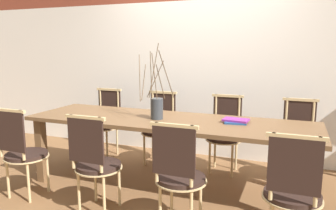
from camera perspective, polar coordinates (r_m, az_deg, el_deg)
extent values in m
plane|color=brown|center=(3.63, 0.00, -14.26)|extent=(16.00, 16.00, 0.00)
cube|color=white|center=(4.52, 5.82, 4.40)|extent=(12.00, 0.06, 2.11)
cube|color=brown|center=(3.39, 0.00, -2.83)|extent=(2.99, 0.87, 0.04)
cube|color=brown|center=(3.95, -21.18, -7.36)|extent=(0.09, 0.09, 0.72)
cube|color=brown|center=(2.98, 23.87, -13.23)|extent=(0.09, 0.09, 0.72)
cube|color=brown|center=(4.43, -15.42, -5.17)|extent=(0.09, 0.09, 0.72)
cube|color=brown|center=(3.60, 23.47, -9.20)|extent=(0.09, 0.09, 0.72)
cylinder|color=black|center=(3.61, -23.41, -7.93)|extent=(0.41, 0.41, 0.04)
cylinder|color=tan|center=(3.62, -23.39, -8.28)|extent=(0.43, 0.43, 0.01)
cylinder|color=tan|center=(3.86, -23.20, -10.28)|extent=(0.03, 0.03, 0.41)
cylinder|color=tan|center=(3.68, -20.22, -11.03)|extent=(0.03, 0.03, 0.41)
cylinder|color=tan|center=(3.69, -26.12, -11.43)|extent=(0.03, 0.03, 0.41)
cylinder|color=tan|center=(3.51, -23.13, -12.31)|extent=(0.03, 0.03, 0.41)
cylinder|color=tan|center=(3.33, -24.05, -4.86)|extent=(0.03, 0.03, 0.48)
cube|color=black|center=(3.42, -25.82, -4.20)|extent=(0.35, 0.02, 0.38)
cube|color=tan|center=(3.38, -26.02, -0.88)|extent=(0.39, 0.03, 0.03)
cylinder|color=black|center=(3.09, -11.99, -10.27)|extent=(0.41, 0.41, 0.04)
cylinder|color=tan|center=(3.10, -11.97, -10.68)|extent=(0.43, 0.43, 0.01)
cylinder|color=tan|center=(3.35, -12.52, -12.82)|extent=(0.03, 0.03, 0.41)
cylinder|color=tan|center=(3.21, -8.49, -13.65)|extent=(0.03, 0.03, 0.41)
cylinder|color=tan|center=(3.15, -15.27, -14.43)|extent=(0.03, 0.03, 0.41)
cylinder|color=tan|center=(3.01, -11.08, -15.44)|extent=(0.03, 0.03, 0.41)
cylinder|color=tan|center=(2.96, -16.32, -6.16)|extent=(0.03, 0.03, 0.48)
cylinder|color=tan|center=(2.80, -11.68, -6.88)|extent=(0.03, 0.03, 0.48)
cube|color=black|center=(2.87, -14.14, -6.08)|extent=(0.35, 0.02, 0.38)
cube|color=tan|center=(2.82, -14.26, -2.14)|extent=(0.39, 0.03, 0.03)
cylinder|color=black|center=(2.76, 2.28, -12.59)|extent=(0.41, 0.41, 0.04)
cylinder|color=tan|center=(2.77, 2.27, -13.04)|extent=(0.43, 0.43, 0.01)
cylinder|color=tan|center=(3.01, 0.64, -15.28)|extent=(0.03, 0.03, 0.41)
cylinder|color=tan|center=(2.93, 5.66, -16.02)|extent=(0.03, 0.03, 0.41)
cylinder|color=tan|center=(2.79, -1.38, -17.44)|extent=(0.03, 0.03, 0.41)
cylinder|color=tan|center=(2.57, -1.99, -8.23)|extent=(0.03, 0.03, 0.48)
cylinder|color=tan|center=(2.47, 4.14, -8.97)|extent=(0.03, 0.03, 0.48)
cube|color=black|center=(2.51, 0.98, -8.12)|extent=(0.35, 0.02, 0.38)
cube|color=tan|center=(2.46, 1.03, -3.64)|extent=(0.39, 0.03, 0.03)
cylinder|color=black|center=(2.63, 20.81, -14.43)|extent=(0.41, 0.41, 0.04)
cylinder|color=tan|center=(2.64, 20.78, -14.89)|extent=(0.43, 0.43, 0.01)
cylinder|color=tan|center=(2.38, 17.66, -10.21)|extent=(0.03, 0.03, 0.48)
cylinder|color=tan|center=(2.38, 24.61, -10.64)|extent=(0.03, 0.03, 0.48)
cube|color=black|center=(2.36, 21.17, -9.94)|extent=(0.35, 0.02, 0.38)
cube|color=tan|center=(2.31, 21.49, -5.21)|extent=(0.39, 0.03, 0.03)
cylinder|color=black|center=(4.58, -11.19, -3.57)|extent=(0.41, 0.41, 0.04)
cylinder|color=tan|center=(4.59, -11.18, -3.85)|extent=(0.43, 0.43, 0.01)
cylinder|color=tan|center=(4.47, -10.57, -6.88)|extent=(0.03, 0.03, 0.41)
cylinder|color=tan|center=(4.61, -13.38, -6.46)|extent=(0.03, 0.03, 0.41)
cylinder|color=tan|center=(4.68, -8.86, -6.04)|extent=(0.03, 0.03, 0.41)
cylinder|color=tan|center=(4.82, -11.59, -5.67)|extent=(0.03, 0.03, 0.41)
cylinder|color=tan|center=(4.60, -8.65, -0.17)|extent=(0.03, 0.03, 0.48)
cylinder|color=tan|center=(4.75, -11.63, 0.05)|extent=(0.03, 0.03, 0.48)
cube|color=black|center=(4.68, -10.14, 0.24)|extent=(0.35, 0.02, 0.38)
cube|color=tan|center=(4.64, -10.25, 2.67)|extent=(0.39, 0.03, 0.03)
cylinder|color=black|center=(4.21, -1.78, -4.59)|extent=(0.41, 0.41, 0.04)
cylinder|color=tan|center=(4.22, -1.78, -4.89)|extent=(0.43, 0.43, 0.01)
cylinder|color=tan|center=(4.11, -0.79, -8.21)|extent=(0.03, 0.03, 0.41)
cylinder|color=tan|center=(4.21, -4.15, -7.78)|extent=(0.03, 0.03, 0.41)
cylinder|color=tan|center=(4.34, 0.54, -7.19)|extent=(0.03, 0.03, 0.41)
cylinder|color=tan|center=(4.44, -2.67, -6.82)|extent=(0.03, 0.03, 0.41)
cylinder|color=tan|center=(4.26, 0.87, -0.87)|extent=(0.03, 0.03, 0.48)
cylinder|color=tan|center=(4.37, -2.63, -0.62)|extent=(0.03, 0.03, 0.48)
cube|color=black|center=(4.31, -0.88, -0.42)|extent=(0.35, 0.02, 0.38)
cube|color=tan|center=(4.28, -0.91, 2.21)|extent=(0.39, 0.03, 0.03)
cylinder|color=black|center=(3.97, 9.67, -5.65)|extent=(0.41, 0.41, 0.04)
cylinder|color=tan|center=(3.97, 9.66, -5.98)|extent=(0.43, 0.43, 0.01)
cylinder|color=tan|center=(3.89, 11.10, -9.49)|extent=(0.03, 0.03, 0.41)
cylinder|color=tan|center=(3.94, 7.27, -9.12)|extent=(0.03, 0.03, 0.41)
cylinder|color=tan|center=(4.13, 11.77, -8.32)|extent=(0.03, 0.03, 0.41)
cylinder|color=tan|center=(4.18, 8.17, -7.99)|extent=(0.03, 0.03, 0.41)
cylinder|color=tan|center=(4.05, 12.25, -1.68)|extent=(0.03, 0.03, 0.48)
cylinder|color=tan|center=(4.10, 8.33, -1.41)|extent=(0.03, 0.03, 0.48)
cube|color=black|center=(4.07, 10.30, -1.20)|extent=(0.35, 0.02, 0.38)
cube|color=tan|center=(4.03, 10.37, 1.58)|extent=(0.39, 0.03, 0.03)
cylinder|color=black|center=(3.89, 21.66, -6.53)|extent=(0.41, 0.41, 0.04)
cylinder|color=tan|center=(3.90, 21.63, -6.86)|extent=(0.43, 0.43, 0.01)
cylinder|color=tan|center=(3.84, 23.44, -10.39)|extent=(0.03, 0.03, 0.41)
cylinder|color=tan|center=(3.84, 19.44, -10.15)|extent=(0.03, 0.03, 0.41)
cylinder|color=tan|center=(4.09, 23.32, -9.14)|extent=(0.03, 0.03, 0.41)
cylinder|color=tan|center=(4.09, 19.58, -8.92)|extent=(0.03, 0.03, 0.41)
cylinder|color=tan|center=(4.01, 23.92, -2.44)|extent=(0.03, 0.03, 0.48)
cylinder|color=tan|center=(4.00, 19.86, -2.19)|extent=(0.03, 0.03, 0.48)
cube|color=black|center=(4.00, 21.91, -1.97)|extent=(0.35, 0.02, 0.38)
cube|color=tan|center=(3.96, 22.10, 0.86)|extent=(0.39, 0.03, 0.03)
cylinder|color=#33383D|center=(3.38, -1.96, -0.64)|extent=(0.13, 0.13, 0.22)
cylinder|color=brown|center=(3.33, -4.95, 4.86)|extent=(0.17, 0.31, 0.45)
cylinder|color=brown|center=(3.33, -2.97, 5.19)|extent=(0.07, 0.11, 0.48)
cylinder|color=brown|center=(3.30, -1.32, 4.06)|extent=(0.06, 0.11, 0.35)
cylinder|color=brown|center=(3.39, -2.50, 5.99)|extent=(0.08, 0.11, 0.56)
cylinder|color=brown|center=(3.26, -0.25, 5.22)|extent=(0.07, 0.25, 0.49)
cylinder|color=brown|center=(3.43, -2.22, 4.53)|extent=(0.16, 0.10, 0.38)
cylinder|color=brown|center=(3.36, -4.26, 4.05)|extent=(0.08, 0.26, 0.34)
cylinder|color=brown|center=(3.31, -2.37, 5.05)|extent=(0.07, 0.03, 0.46)
cube|color=#234C8C|center=(3.29, 11.71, -2.93)|extent=(0.23, 0.20, 0.02)
cube|color=#842D8C|center=(3.30, 11.73, -2.56)|extent=(0.26, 0.18, 0.02)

